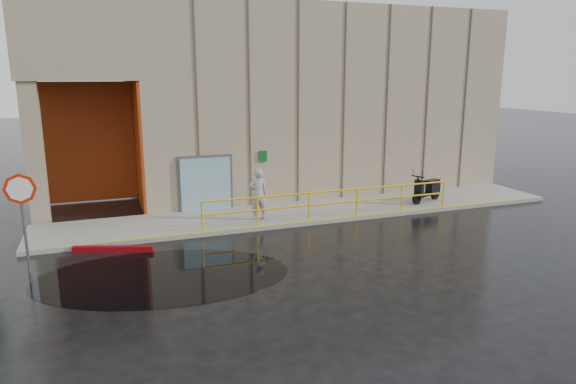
% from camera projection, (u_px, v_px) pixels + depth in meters
% --- Properties ---
extents(ground, '(120.00, 120.00, 0.00)m').
position_uv_depth(ground, '(243.00, 266.00, 14.26)').
color(ground, black).
rests_on(ground, ground).
extents(sidewalk, '(20.00, 3.00, 0.15)m').
position_uv_depth(sidewalk, '(312.00, 211.00, 19.71)').
color(sidewalk, gray).
rests_on(sidewalk, ground).
extents(building, '(20.00, 10.17, 8.00)m').
position_uv_depth(building, '(282.00, 96.00, 25.10)').
color(building, gray).
rests_on(building, ground).
extents(guardrail, '(9.56, 0.06, 1.03)m').
position_uv_depth(guardrail, '(333.00, 204.00, 18.43)').
color(guardrail, yellow).
rests_on(guardrail, sidewalk).
extents(person, '(0.70, 0.49, 1.84)m').
position_uv_depth(person, '(258.00, 194.00, 18.20)').
color(person, '#9B9C9F').
rests_on(person, sidewalk).
extents(scooter, '(1.84, 1.17, 1.39)m').
position_uv_depth(scooter, '(427.00, 182.00, 20.78)').
color(scooter, black).
rests_on(scooter, sidewalk).
extents(stop_sign, '(0.82, 0.11, 2.72)m').
position_uv_depth(stop_sign, '(21.00, 202.00, 13.34)').
color(stop_sign, '#595A5E').
rests_on(stop_sign, ground).
extents(red_curb, '(2.33, 0.95, 0.18)m').
position_uv_depth(red_curb, '(113.00, 249.00, 15.39)').
color(red_curb, maroon).
rests_on(red_curb, ground).
extents(puddle, '(7.27, 5.20, 0.01)m').
position_uv_depth(puddle, '(163.00, 276.00, 13.55)').
color(puddle, black).
rests_on(puddle, ground).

